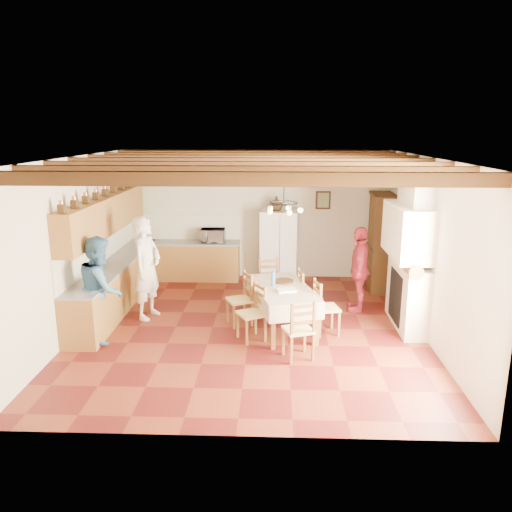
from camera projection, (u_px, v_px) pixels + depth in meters
The scene contains 31 objects.
floor at pixel (250, 328), 8.93m from camera, with size 6.00×6.50×0.02m, color #4F1311.
ceiling at pixel (249, 157), 8.18m from camera, with size 6.00×6.50×0.02m, color silver.
wall_back at pixel (256, 214), 11.71m from camera, with size 6.00×0.02×3.00m, color beige.
wall_front at pixel (235, 315), 5.40m from camera, with size 6.00×0.02×3.00m, color beige.
wall_left at pixel (77, 245), 8.66m from camera, with size 0.02×6.50×3.00m, color beige.
wall_right at pixel (427, 248), 8.44m from camera, with size 0.02×6.50×3.00m, color beige.
ceiling_beams at pixel (249, 163), 8.20m from camera, with size 6.00×6.30×0.16m, color #36240F, non-canonical shape.
lower_cabinets_left at pixel (117, 285), 9.93m from camera, with size 0.60×4.30×0.86m, color brown.
lower_cabinets_back at pixel (190, 261), 11.73m from camera, with size 2.30×0.60×0.86m, color brown.
countertop_left at pixel (116, 263), 9.82m from camera, with size 0.62×4.30×0.04m, color slate.
countertop_back at pixel (190, 243), 11.62m from camera, with size 2.34×0.62×0.04m, color slate.
backsplash_left at pixel (100, 248), 9.75m from camera, with size 0.03×4.30×0.60m, color silver.
backsplash_back at pixel (191, 227), 11.81m from camera, with size 2.30×0.03×0.60m, color silver.
upper_cabinets at pixel (106, 215), 9.58m from camera, with size 0.35×4.20×0.70m, color brown.
fireplace at pixel (406, 250), 8.67m from camera, with size 0.56×1.60×2.80m, color beige, non-canonical shape.
wall_picture at pixel (323, 200), 11.54m from camera, with size 0.34×0.03×0.42m, color black.
refrigerator at pixel (280, 246), 11.48m from camera, with size 0.83×0.68×1.66m, color white.
hutch at pixel (381, 242), 10.87m from camera, with size 0.49×1.16×2.11m, color #33220C, non-canonical shape.
dining_table at pixel (282, 292), 8.71m from camera, with size 1.32×1.95×0.78m.
chandelier at pixel (284, 203), 8.32m from camera, with size 0.47×0.47×0.03m, color black.
chair_left_near at pixel (251, 313), 8.31m from camera, with size 0.42×0.40×0.96m, color brown, non-canonical shape.
chair_left_far at pixel (239, 299), 8.98m from camera, with size 0.42×0.40×0.96m, color brown, non-canonical shape.
chair_right_near at pixel (326, 307), 8.58m from camera, with size 0.42×0.40×0.96m, color brown, non-canonical shape.
chair_right_far at pixel (309, 295), 9.19m from camera, with size 0.42×0.40×0.96m, color brown, non-canonical shape.
chair_end_near at pixel (298, 329), 7.64m from camera, with size 0.42×0.40×0.96m, color brown, non-canonical shape.
chair_end_far at pixel (270, 284), 9.85m from camera, with size 0.42×0.40×0.96m, color brown, non-canonical shape.
person_man at pixel (147, 268), 9.21m from camera, with size 0.70×0.46×1.92m, color silver.
person_woman_blue at pixel (101, 288), 8.27m from camera, with size 0.86×0.67×1.77m, color teal.
person_woman_red at pixel (359, 269), 9.59m from camera, with size 0.98×0.41×1.67m, color #A02632.
microwave at pixel (213, 235), 11.55m from camera, with size 0.55×0.37×0.31m, color silver.
fridge_vase at pixel (276, 203), 11.24m from camera, with size 0.31×0.31×0.32m, color #33220C.
Camera 1 is at (0.42, -8.32, 3.46)m, focal length 35.00 mm.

